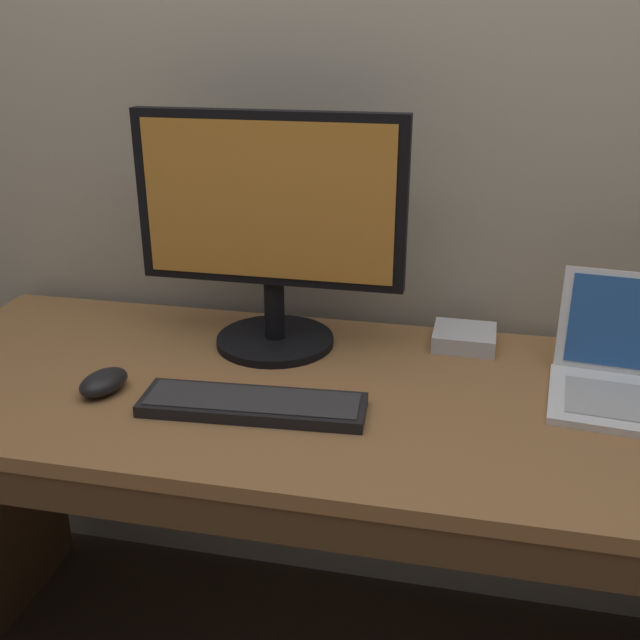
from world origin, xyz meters
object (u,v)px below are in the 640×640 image
(computer_mouse, at_px, (104,382))
(wired_keyboard, at_px, (253,404))
(external_drive_box, at_px, (464,338))
(external_monitor, at_px, (270,225))

(computer_mouse, bearing_deg, wired_keyboard, 14.17)
(external_drive_box, bearing_deg, external_monitor, -167.22)
(wired_keyboard, xyz_separation_m, computer_mouse, (-0.30, 0.01, 0.01))
(computer_mouse, bearing_deg, external_drive_box, 44.35)
(external_monitor, height_order, computer_mouse, external_monitor)
(computer_mouse, bearing_deg, external_monitor, 61.94)
(external_monitor, height_order, wired_keyboard, external_monitor)
(wired_keyboard, bearing_deg, computer_mouse, 178.41)
(wired_keyboard, relative_size, computer_mouse, 3.85)
(external_monitor, bearing_deg, computer_mouse, -133.82)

